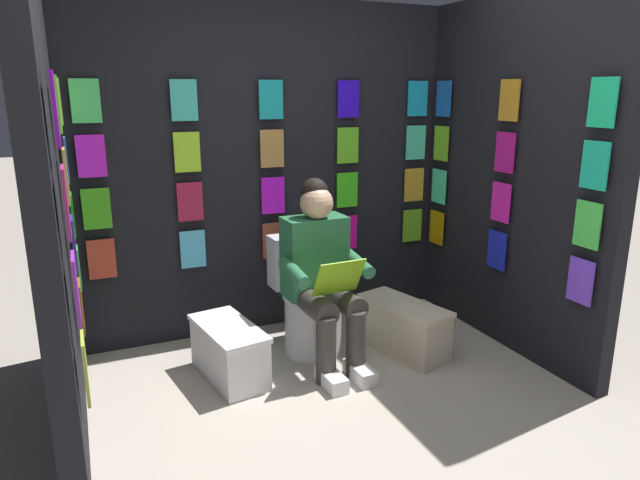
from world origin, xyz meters
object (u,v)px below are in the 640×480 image
comic_longbox_near (229,352)px  comic_longbox_far (403,327)px  toilet (308,303)px  person_reading (323,274)px

comic_longbox_near → comic_longbox_far: size_ratio=0.93×
comic_longbox_near → comic_longbox_far: 1.17m
toilet → comic_longbox_near: (0.60, 0.20, -0.15)m
person_reading → comic_longbox_far: bearing=168.5°
comic_longbox_near → comic_longbox_far: comic_longbox_far is taller
toilet → person_reading: bearing=89.7°
comic_longbox_near → comic_longbox_far: bearing=165.1°
comic_longbox_near → toilet: bearing=-171.0°
toilet → comic_longbox_near: size_ratio=1.19×
comic_longbox_near → comic_longbox_far: (-1.17, 0.12, 0.00)m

